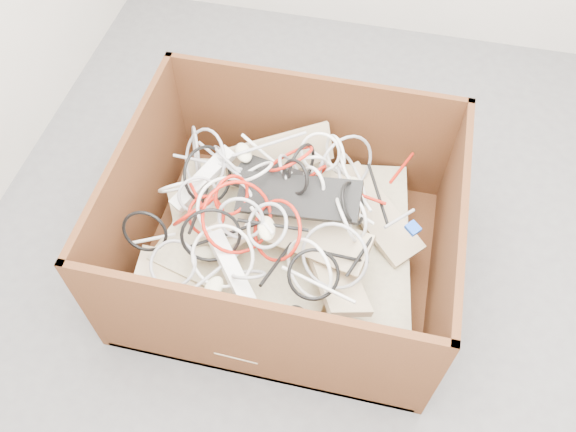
% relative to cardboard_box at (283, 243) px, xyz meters
% --- Properties ---
extents(ground, '(3.00, 3.00, 0.00)m').
position_rel_cardboard_box_xyz_m(ground, '(0.24, 0.07, -0.15)').
color(ground, '#4C4C4F').
rests_on(ground, ground).
extents(cardboard_box, '(1.16, 0.97, 0.57)m').
position_rel_cardboard_box_xyz_m(cardboard_box, '(0.00, 0.00, 0.00)').
color(cardboard_box, '#3C200F').
rests_on(cardboard_box, ground).
extents(keyboard_pile, '(1.04, 0.92, 0.41)m').
position_rel_cardboard_box_xyz_m(keyboard_pile, '(-0.01, 0.00, 0.13)').
color(keyboard_pile, tan).
rests_on(keyboard_pile, cardboard_box).
extents(mice_scatter, '(0.62, 0.64, 0.20)m').
position_rel_cardboard_box_xyz_m(mice_scatter, '(-0.08, -0.07, 0.20)').
color(mice_scatter, beige).
rests_on(mice_scatter, keyboard_pile).
extents(power_strip_left, '(0.19, 0.28, 0.12)m').
position_rel_cardboard_box_xyz_m(power_strip_left, '(-0.31, 0.07, 0.21)').
color(power_strip_left, white).
rests_on(power_strip_left, keyboard_pile).
extents(power_strip_right, '(0.22, 0.24, 0.09)m').
position_rel_cardboard_box_xyz_m(power_strip_right, '(-0.12, -0.26, 0.20)').
color(power_strip_right, white).
rests_on(power_strip_right, keyboard_pile).
extents(vga_plug, '(0.06, 0.06, 0.03)m').
position_rel_cardboard_box_xyz_m(vga_plug, '(0.45, 0.02, 0.21)').
color(vga_plug, '#0C3BB6').
rests_on(vga_plug, keyboard_pile).
extents(cable_tangle, '(0.98, 0.79, 0.43)m').
position_rel_cardboard_box_xyz_m(cable_tangle, '(-0.07, 0.00, 0.25)').
color(cable_tangle, '#9B9BA1').
rests_on(cable_tangle, keyboard_pile).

